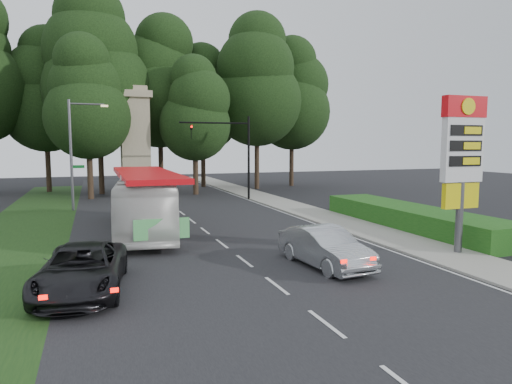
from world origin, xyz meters
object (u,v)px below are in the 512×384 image
object	(u,v)px
transit_bus	(146,202)
sedan_silver	(325,247)
gas_station_pylon	(462,153)
monument	(135,141)
traffic_signal_mast	(234,146)
streetlight_signs	(74,150)
suv_charcoal	(82,269)

from	to	relation	value
transit_bus	sedan_silver	world-z (taller)	transit_bus
gas_station_pylon	monument	world-z (taller)	monument
traffic_signal_mast	transit_bus	world-z (taller)	traffic_signal_mast
streetlight_signs	transit_bus	xyz separation A→B (m)	(3.93, -10.13, -2.77)
monument	transit_bus	world-z (taller)	monument
traffic_signal_mast	gas_station_pylon	bearing A→B (deg)	-80.91
traffic_signal_mast	suv_charcoal	xyz separation A→B (m)	(-11.88, -21.95, -3.91)
monument	suv_charcoal	size ratio (longest dim) A/B	1.82
traffic_signal_mast	streetlight_signs	world-z (taller)	streetlight_signs
transit_bus	suv_charcoal	distance (m)	10.36
gas_station_pylon	traffic_signal_mast	distance (m)	22.29
transit_bus	monument	bearing A→B (deg)	93.11
gas_station_pylon	suv_charcoal	world-z (taller)	gas_station_pylon
sedan_silver	traffic_signal_mast	bearing A→B (deg)	76.75
traffic_signal_mast	suv_charcoal	bearing A→B (deg)	-118.43
sedan_silver	gas_station_pylon	bearing A→B (deg)	-7.15
gas_station_pylon	streetlight_signs	bearing A→B (deg)	128.96
gas_station_pylon	sedan_silver	bearing A→B (deg)	178.41
streetlight_signs	sedan_silver	distance (m)	22.39
streetlight_signs	monument	distance (m)	9.44
sedan_silver	suv_charcoal	size ratio (longest dim) A/B	0.86
monument	gas_station_pylon	bearing A→B (deg)	-68.20
traffic_signal_mast	streetlight_signs	distance (m)	12.83
traffic_signal_mast	suv_charcoal	size ratio (longest dim) A/B	1.30
traffic_signal_mast	streetlight_signs	bearing A→B (deg)	-171.08
sedan_silver	streetlight_signs	bearing A→B (deg)	110.55
gas_station_pylon	sedan_silver	xyz separation A→B (m)	(-6.47, 0.18, -3.66)
gas_station_pylon	monument	xyz separation A→B (m)	(-11.20, 28.01, 0.66)
transit_bus	suv_charcoal	world-z (taller)	transit_bus
gas_station_pylon	sedan_silver	world-z (taller)	gas_station_pylon
streetlight_signs	suv_charcoal	size ratio (longest dim) A/B	1.45
gas_station_pylon	traffic_signal_mast	xyz separation A→B (m)	(-3.52, 22.00, 0.22)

